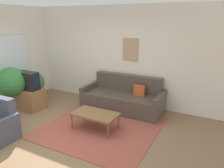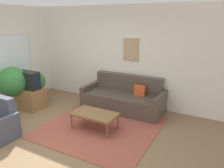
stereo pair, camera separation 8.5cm
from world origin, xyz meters
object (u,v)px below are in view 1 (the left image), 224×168
couch (123,98)px  coffee_table (95,115)px  tv (27,81)px  potted_plant_tall (11,83)px

couch → coffee_table: 1.32m
tv → potted_plant_tall: size_ratio=0.56×
tv → potted_plant_tall: potted_plant_tall is taller
coffee_table → potted_plant_tall: potted_plant_tall is taller
tv → coffee_table: bearing=-4.8°
couch → coffee_table: couch is taller
tv → potted_plant_tall: 0.39m
coffee_table → tv: size_ratio=1.51×
couch → tv: 2.57m
coffee_table → couch: bearing=87.0°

